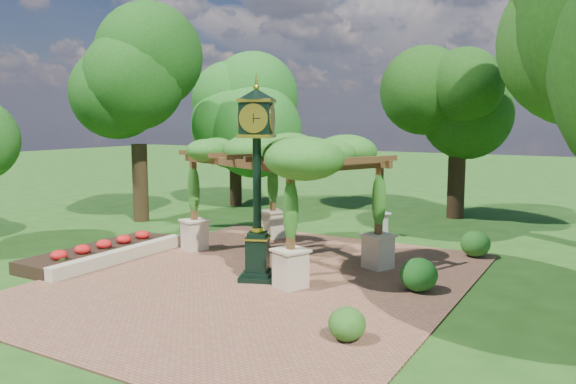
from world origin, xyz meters
The scene contains 13 objects.
ground centered at (0.00, 0.00, 0.00)m, with size 120.00×120.00×0.00m, color #1E4714.
brick_plaza centered at (0.00, 1.00, 0.02)m, with size 10.00×12.00×0.04m, color brown.
border_wall centered at (-4.60, 0.50, 0.20)m, with size 0.35×5.00×0.40m, color #C6B793.
flower_bed centered at (-5.50, 0.50, 0.18)m, with size 1.50×5.00×0.36m, color red.
pedestal_clock centered at (-0.04, 0.97, 3.04)m, with size 1.30×1.30×5.08m.
pergola centered at (-0.69, 3.22, 3.10)m, with size 6.99×5.79×3.78m.
sundial centered at (0.88, 8.00, 0.39)m, with size 0.49×0.49×0.88m.
shrub_front centered at (3.71, -1.64, 0.37)m, with size 0.72×0.72×0.65m, color #255518.
shrub_mid centered at (3.96, 2.10, 0.45)m, with size 0.92×0.92×0.83m, color #1B5819.
shrub_back centered at (4.40, 6.40, 0.44)m, with size 0.90×0.90×0.81m, color #25621C.
tree_west_near centered at (-9.11, 5.90, 5.71)m, with size 4.12×4.12×8.32m.
tree_west_far centered at (-8.21, 11.46, 4.39)m, with size 4.09×4.09×6.39m.
tree_north centered at (2.12, 13.27, 5.37)m, with size 3.93×3.93×7.86m.
Camera 1 is at (7.90, -11.10, 4.24)m, focal length 35.00 mm.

